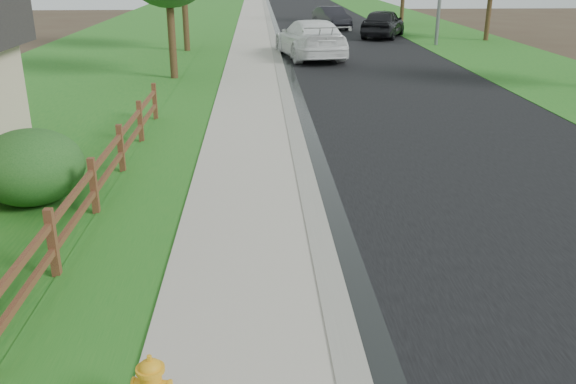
{
  "coord_description": "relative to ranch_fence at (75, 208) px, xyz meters",
  "views": [
    {
      "loc": [
        -0.6,
        -2.95,
        4.37
      ],
      "look_at": [
        -0.15,
        5.89,
        1.03
      ],
      "focal_mm": 38.0,
      "sensor_mm": 36.0,
      "label": 1
    }
  ],
  "objects": [
    {
      "name": "road",
      "position": [
        8.2,
        28.6,
        -0.61
      ],
      "size": [
        8.0,
        90.0,
        0.02
      ],
      "primitive_type": "cube",
      "color": "black",
      "rests_on": "ground"
    },
    {
      "name": "curb",
      "position": [
        4.0,
        28.6,
        -0.56
      ],
      "size": [
        0.4,
        90.0,
        0.12
      ],
      "primitive_type": "cube",
      "color": "gray",
      "rests_on": "ground"
    },
    {
      "name": "wet_gutter",
      "position": [
        4.35,
        28.6,
        -0.6
      ],
      "size": [
        0.5,
        90.0,
        0.0
      ],
      "primitive_type": "cube",
      "color": "black",
      "rests_on": "road"
    },
    {
      "name": "sidewalk",
      "position": [
        2.7,
        28.6,
        -0.57
      ],
      "size": [
        2.2,
        90.0,
        0.1
      ],
      "primitive_type": "cube",
      "color": "#A9A193",
      "rests_on": "ground"
    },
    {
      "name": "grass_strip",
      "position": [
        0.8,
        28.6,
        -0.59
      ],
      "size": [
        1.6,
        90.0,
        0.06
      ],
      "primitive_type": "cube",
      "color": "#1D631C",
      "rests_on": "ground"
    },
    {
      "name": "lawn_near",
      "position": [
        -4.4,
        28.6,
        -0.6
      ],
      "size": [
        9.0,
        90.0,
        0.04
      ],
      "primitive_type": "cube",
      "color": "#1D631C",
      "rests_on": "ground"
    },
    {
      "name": "verge_far",
      "position": [
        15.1,
        28.6,
        -0.6
      ],
      "size": [
        6.0,
        90.0,
        0.04
      ],
      "primitive_type": "cube",
      "color": "#1D631C",
      "rests_on": "ground"
    },
    {
      "name": "ranch_fence",
      "position": [
        0.0,
        0.0,
        0.0
      ],
      "size": [
        0.12,
        16.92,
        1.1
      ],
      "color": "#4F261A",
      "rests_on": "ground"
    },
    {
      "name": "white_suv",
      "position": [
        5.6,
        20.63,
        0.31
      ],
      "size": [
        3.49,
        6.57,
        1.81
      ],
      "primitive_type": "imported",
      "rotation": [
        0.0,
        0.0,
        3.3
      ],
      "color": "white",
      "rests_on": "road"
    },
    {
      "name": "dark_car_mid",
      "position": [
        10.8,
        28.93,
        0.26
      ],
      "size": [
        3.79,
        5.41,
        1.71
      ],
      "primitive_type": "imported",
      "rotation": [
        0.0,
        0.0,
        2.75
      ],
      "color": "black",
      "rests_on": "road"
    },
    {
      "name": "dark_car_far",
      "position": [
        8.26,
        34.42,
        0.14
      ],
      "size": [
        2.44,
        4.69,
        1.47
      ],
      "primitive_type": "imported",
      "rotation": [
        0.0,
        0.0,
        0.21
      ],
      "color": "black",
      "rests_on": "road"
    },
    {
      "name": "shrub_c",
      "position": [
        -1.33,
        1.89,
        0.11
      ],
      "size": [
        2.23,
        2.23,
        1.45
      ],
      "primitive_type": "ellipsoid",
      "rotation": [
        0.0,
        0.0,
        0.12
      ],
      "color": "#1A481A",
      "rests_on": "ground"
    }
  ]
}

